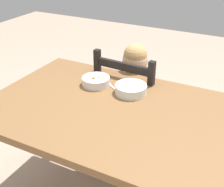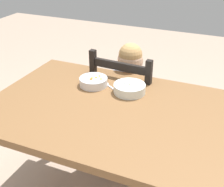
# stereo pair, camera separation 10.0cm
# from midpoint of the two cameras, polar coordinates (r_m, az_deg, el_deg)

# --- Properties ---
(dining_table) EXTENTS (1.40, 0.88, 0.76)m
(dining_table) POSITION_cam_midpoint_polar(r_m,az_deg,el_deg) (1.61, -0.50, -6.19)
(dining_table) COLOR brown
(dining_table) RESTS_ON ground
(dining_chair) EXTENTS (0.44, 0.44, 0.91)m
(dining_chair) POSITION_cam_midpoint_polar(r_m,az_deg,el_deg) (2.15, 1.59, -3.37)
(dining_chair) COLOR black
(dining_chair) RESTS_ON ground
(child_figure) EXTENTS (0.32, 0.31, 0.94)m
(child_figure) POSITION_cam_midpoint_polar(r_m,az_deg,el_deg) (2.06, 1.69, 0.78)
(child_figure) COLOR silver
(child_figure) RESTS_ON ground
(bowl_of_peas) EXTENTS (0.18, 0.18, 0.05)m
(bowl_of_peas) POSITION_cam_midpoint_polar(r_m,az_deg,el_deg) (1.70, 1.67, 0.98)
(bowl_of_peas) COLOR white
(bowl_of_peas) RESTS_ON dining_table
(bowl_of_carrots) EXTENTS (0.17, 0.17, 0.05)m
(bowl_of_carrots) POSITION_cam_midpoint_polar(r_m,az_deg,el_deg) (1.79, -5.12, 2.28)
(bowl_of_carrots) COLOR white
(bowl_of_carrots) RESTS_ON dining_table
(spoon) EXTENTS (0.13, 0.09, 0.01)m
(spoon) POSITION_cam_midpoint_polar(r_m,az_deg,el_deg) (1.79, -2.41, 1.64)
(spoon) COLOR silver
(spoon) RESTS_ON dining_table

